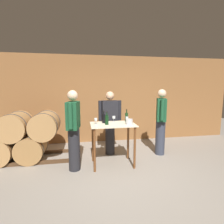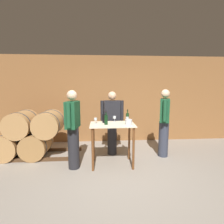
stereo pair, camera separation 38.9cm
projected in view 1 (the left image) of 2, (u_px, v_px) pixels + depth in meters
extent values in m
plane|color=gray|center=(125.00, 178.00, 3.36)|extent=(14.00, 14.00, 0.00)
cube|color=brown|center=(107.00, 99.00, 5.53)|extent=(8.40, 0.05, 2.70)
cube|color=#4C331E|center=(13.00, 164.00, 3.88)|extent=(2.81, 0.06, 0.08)
cube|color=#4C331E|center=(23.00, 154.00, 4.51)|extent=(2.81, 0.06, 0.08)
cylinder|color=#AD7F4C|center=(3.00, 149.00, 4.10)|extent=(0.62, 0.81, 0.62)
cylinder|color=#38383D|center=(7.00, 145.00, 4.33)|extent=(0.64, 0.03, 0.64)
cylinder|color=#9E7242|center=(32.00, 147.00, 4.21)|extent=(0.62, 0.81, 0.62)
cylinder|color=#38383D|center=(29.00, 151.00, 3.97)|extent=(0.64, 0.03, 0.64)
cylinder|color=#38383D|center=(35.00, 144.00, 4.44)|extent=(0.64, 0.03, 0.64)
cylinder|color=#AD7F4C|center=(16.00, 126.00, 4.08)|extent=(0.62, 0.81, 0.62)
cylinder|color=#38383D|center=(12.00, 128.00, 3.84)|extent=(0.64, 0.03, 0.64)
cylinder|color=#38383D|center=(19.00, 124.00, 4.31)|extent=(0.64, 0.03, 0.64)
cylinder|color=#AD7F4C|center=(45.00, 125.00, 4.19)|extent=(0.62, 0.81, 0.62)
cylinder|color=#38383D|center=(43.00, 127.00, 3.95)|extent=(0.64, 0.03, 0.64)
cylinder|color=#38383D|center=(47.00, 123.00, 4.42)|extent=(0.64, 0.03, 0.64)
cube|color=beige|center=(113.00, 124.00, 3.84)|extent=(0.97, 0.66, 0.02)
cylinder|color=brown|center=(95.00, 150.00, 3.57)|extent=(0.05, 0.05, 0.92)
cylinder|color=brown|center=(135.00, 148.00, 3.72)|extent=(0.05, 0.05, 0.92)
cylinder|color=brown|center=(93.00, 142.00, 4.09)|extent=(0.05, 0.05, 0.92)
cylinder|color=brown|center=(128.00, 140.00, 4.24)|extent=(0.05, 0.05, 0.92)
cylinder|color=black|center=(104.00, 119.00, 3.93)|extent=(0.08, 0.08, 0.19)
cylinder|color=black|center=(104.00, 113.00, 3.91)|extent=(0.02, 0.02, 0.09)
cylinder|color=black|center=(104.00, 111.00, 3.90)|extent=(0.03, 0.03, 0.02)
cylinder|color=black|center=(107.00, 120.00, 3.74)|extent=(0.08, 0.08, 0.21)
cylinder|color=black|center=(107.00, 113.00, 3.72)|extent=(0.02, 0.02, 0.08)
cylinder|color=black|center=(107.00, 112.00, 3.72)|extent=(0.03, 0.03, 0.02)
cylinder|color=#193819|center=(127.00, 117.00, 4.12)|extent=(0.07, 0.07, 0.20)
cylinder|color=#193819|center=(127.00, 111.00, 4.10)|extent=(0.02, 0.02, 0.09)
cylinder|color=black|center=(127.00, 110.00, 4.09)|extent=(0.03, 0.03, 0.02)
cylinder|color=silver|center=(96.00, 124.00, 3.83)|extent=(0.06, 0.06, 0.00)
cylinder|color=silver|center=(96.00, 122.00, 3.82)|extent=(0.01, 0.01, 0.07)
cylinder|color=silver|center=(96.00, 119.00, 3.81)|extent=(0.07, 0.07, 0.06)
cylinder|color=silver|center=(104.00, 122.00, 4.07)|extent=(0.06, 0.06, 0.00)
cylinder|color=silver|center=(104.00, 120.00, 4.07)|extent=(0.01, 0.01, 0.07)
cylinder|color=silver|center=(104.00, 117.00, 4.06)|extent=(0.07, 0.07, 0.06)
cylinder|color=silver|center=(114.00, 121.00, 4.09)|extent=(0.06, 0.06, 0.00)
cylinder|color=silver|center=(114.00, 120.00, 4.09)|extent=(0.01, 0.01, 0.07)
cylinder|color=silver|center=(114.00, 117.00, 4.08)|extent=(0.07, 0.07, 0.06)
cylinder|color=silver|center=(127.00, 122.00, 4.00)|extent=(0.06, 0.06, 0.00)
cylinder|color=silver|center=(127.00, 121.00, 4.00)|extent=(0.01, 0.01, 0.07)
cylinder|color=silver|center=(127.00, 118.00, 3.99)|extent=(0.06, 0.06, 0.06)
cylinder|color=silver|center=(129.00, 122.00, 3.79)|extent=(0.15, 0.15, 0.12)
cylinder|color=#232328|center=(74.00, 149.00, 3.66)|extent=(0.24, 0.24, 0.90)
cube|color=#194C2D|center=(73.00, 115.00, 3.56)|extent=(0.29, 0.43, 0.56)
sphere|color=beige|center=(72.00, 95.00, 3.50)|extent=(0.21, 0.21, 0.21)
cylinder|color=#194C2D|center=(70.00, 116.00, 3.31)|extent=(0.09, 0.09, 0.50)
cylinder|color=#194C2D|center=(76.00, 112.00, 3.80)|extent=(0.09, 0.09, 0.50)
cylinder|color=#333847|center=(160.00, 137.00, 4.53)|extent=(0.24, 0.24, 0.89)
cube|color=#194C2D|center=(161.00, 110.00, 4.42)|extent=(0.34, 0.45, 0.57)
sphere|color=beige|center=(162.00, 93.00, 4.37)|extent=(0.21, 0.21, 0.21)
cylinder|color=#194C2D|center=(160.00, 107.00, 4.66)|extent=(0.09, 0.09, 0.51)
cylinder|color=#194C2D|center=(162.00, 110.00, 4.18)|extent=(0.09, 0.09, 0.51)
cylinder|color=#232328|center=(110.00, 138.00, 4.55)|extent=(0.24, 0.24, 0.84)
cube|color=black|center=(110.00, 112.00, 4.44)|extent=(0.40, 0.22, 0.57)
sphere|color=tan|center=(110.00, 96.00, 4.39)|extent=(0.21, 0.21, 0.21)
cylinder|color=black|center=(120.00, 110.00, 4.48)|extent=(0.09, 0.09, 0.51)
cylinder|color=black|center=(100.00, 111.00, 4.40)|extent=(0.09, 0.09, 0.51)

